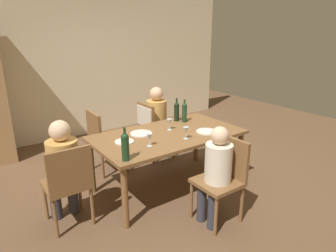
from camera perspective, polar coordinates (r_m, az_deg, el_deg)
The scene contains 20 objects.
ground_plane at distance 4.06m, azimuth 0.00°, elevation -11.47°, with size 10.00×10.00×0.00m, color brown.
rear_room_partition at distance 5.99m, azimuth -15.60°, elevation 11.21°, with size 6.40×0.12×2.70m, color beige.
dining_table at distance 3.77m, azimuth 0.00°, elevation -2.56°, with size 1.86×1.03×0.75m.
chair_left_end at distance 3.24m, azimuth -18.60°, elevation -9.97°, with size 0.44×0.44×0.92m.
chair_near at distance 3.26m, azimuth 10.59°, elevation -9.02°, with size 0.44×0.44×0.92m.
chair_far_right at distance 4.66m, azimuth -3.46°, elevation 0.48°, with size 0.46×0.44×0.92m.
chair_far_left at distance 4.33m, azimuth -12.46°, elevation -2.18°, with size 0.44×0.44×0.92m.
person_woman_host at distance 3.28m, azimuth -19.44°, elevation -7.11°, with size 0.32×0.36×1.16m.
person_man_bearded at distance 3.15m, azimuth 9.24°, elevation -8.04°, with size 0.32×0.28×1.08m.
person_man_guest at distance 4.71m, azimuth -1.93°, elevation 1.63°, with size 0.37×0.32×1.16m.
wine_bottle_tall_green at distance 2.98m, azimuth -8.20°, elevation -3.80°, with size 0.08×0.08×0.35m.
wine_bottle_dark_red at distance 4.23m, azimuth 1.66°, elevation 2.89°, with size 0.07×0.07×0.33m.
wine_bottle_short_olive at distance 4.18m, azimuth 3.16°, elevation 2.74°, with size 0.07×0.07×0.33m.
wine_glass_near_left at distance 3.32m, azimuth -3.59°, elevation -2.17°, with size 0.07×0.07×0.15m.
wine_glass_centre at distance 3.54m, azimuth 3.45°, elevation -0.86°, with size 0.07×0.07×0.15m.
wine_glass_near_right at distance 3.85m, azimuth 0.29°, elevation 0.75°, with size 0.07×0.07×0.15m.
dinner_plate_host at distance 3.74m, azimuth -5.18°, elevation -1.42°, with size 0.27×0.27×0.01m, color silver.
dinner_plate_guest_left at distance 3.83m, azimuth 7.41°, elevation -1.05°, with size 0.27×0.27×0.01m, color silver.
dinner_plate_guest_right at distance 3.50m, azimuth -8.36°, elevation -2.98°, with size 0.22×0.22×0.01m, color silver.
handbag at distance 4.66m, azimuth -7.16°, elevation -6.01°, with size 0.28×0.12×0.22m, color brown.
Camera 1 is at (-2.05, -2.87, 2.01)m, focal length 31.80 mm.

